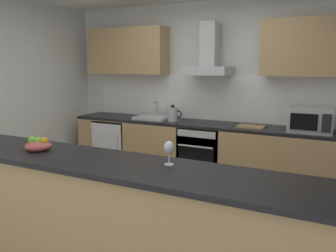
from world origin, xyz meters
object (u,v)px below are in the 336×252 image
at_px(refrigerator, 117,146).
at_px(wine_glass, 169,148).
at_px(microwave, 311,120).
at_px(kettle, 173,114).
at_px(chopping_board, 251,127).
at_px(sink, 153,117).
at_px(oven, 203,154).
at_px(range_hood, 209,59).
at_px(fruit_bowl, 38,145).

distance_m(refrigerator, wine_glass, 3.13).
xyz_separation_m(microwave, wine_glass, (-0.78, -2.23, 0.05)).
height_order(kettle, chopping_board, kettle).
distance_m(microwave, sink, 2.19).
xyz_separation_m(oven, range_hood, (-0.00, 0.13, 1.33)).
xyz_separation_m(sink, range_hood, (0.82, 0.12, 0.86)).
height_order(microwave, sink, microwave).
xyz_separation_m(microwave, sink, (-2.19, 0.04, -0.12)).
relative_size(kettle, range_hood, 0.40).
xyz_separation_m(oven, wine_glass, (0.59, -2.26, 0.64)).
height_order(refrigerator, range_hood, range_hood).
bearing_deg(wine_glass, refrigerator, 132.55).
distance_m(oven, range_hood, 1.33).
bearing_deg(chopping_board, range_hood, 166.90).
xyz_separation_m(wine_glass, chopping_board, (0.07, 2.23, -0.19)).
distance_m(sink, fruit_bowl, 2.39).
bearing_deg(fruit_bowl, sink, 95.14).
bearing_deg(refrigerator, range_hood, 5.12).
bearing_deg(refrigerator, wine_glass, -47.45).
height_order(oven, kettle, kettle).
relative_size(refrigerator, range_hood, 1.18).
height_order(refrigerator, microwave, microwave).
bearing_deg(fruit_bowl, kettle, 86.65).
height_order(refrigerator, sink, sink).
relative_size(microwave, fruit_bowl, 2.27).
bearing_deg(range_hood, sink, -171.76).
bearing_deg(chopping_board, wine_glass, -91.73).
xyz_separation_m(oven, sink, (-0.82, 0.01, 0.47)).
xyz_separation_m(refrigerator, chopping_board, (2.14, -0.02, 0.49)).
height_order(kettle, wine_glass, wine_glass).
distance_m(microwave, range_hood, 1.56).
bearing_deg(oven, kettle, -175.88).
height_order(sink, chopping_board, sink).
bearing_deg(sink, wine_glass, -58.12).
height_order(kettle, fruit_bowl, kettle).
distance_m(refrigerator, sink, 0.83).
height_order(sink, wine_glass, sink).
bearing_deg(kettle, microwave, 0.18).
height_order(microwave, kettle, microwave).
relative_size(sink, range_hood, 0.69).
bearing_deg(sink, range_hood, 8.24).
distance_m(range_hood, chopping_board, 1.11).
bearing_deg(wine_glass, fruit_bowl, -174.48).
xyz_separation_m(refrigerator, wine_glass, (2.07, -2.25, 0.68)).
xyz_separation_m(refrigerator, range_hood, (1.48, 0.13, 1.36)).
bearing_deg(range_hood, chopping_board, -13.10).
height_order(refrigerator, wine_glass, wine_glass).
distance_m(microwave, fruit_bowl, 3.06).
distance_m(oven, fruit_bowl, 2.51).
relative_size(sink, kettle, 1.73).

